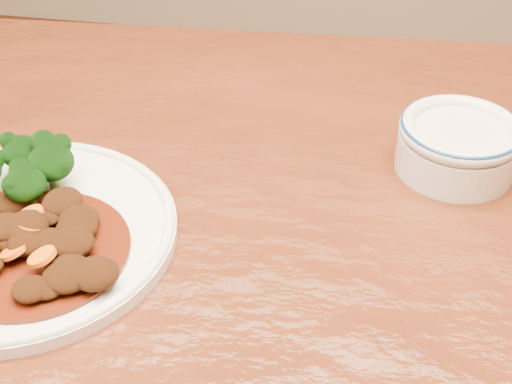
# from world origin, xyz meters

# --- Properties ---
(dining_table) EXTENTS (1.55, 0.99, 0.75)m
(dining_table) POSITION_xyz_m (-0.00, 0.00, 0.67)
(dining_table) COLOR #57210F
(dining_table) RESTS_ON ground
(dinner_plate) EXTENTS (0.30, 0.30, 0.02)m
(dinner_plate) POSITION_xyz_m (-0.24, -0.05, 0.76)
(dinner_plate) COLOR white
(dinner_plate) RESTS_ON dining_table
(mince_stew) EXTENTS (0.18, 0.18, 0.03)m
(mince_stew) POSITION_xyz_m (-0.22, -0.08, 0.78)
(mince_stew) COLOR #4D1608
(mince_stew) RESTS_ON dinner_plate
(dip_bowl) EXTENTS (0.13, 0.13, 0.06)m
(dip_bowl) POSITION_xyz_m (0.17, 0.14, 0.78)
(dip_bowl) COLOR silver
(dip_bowl) RESTS_ON dining_table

